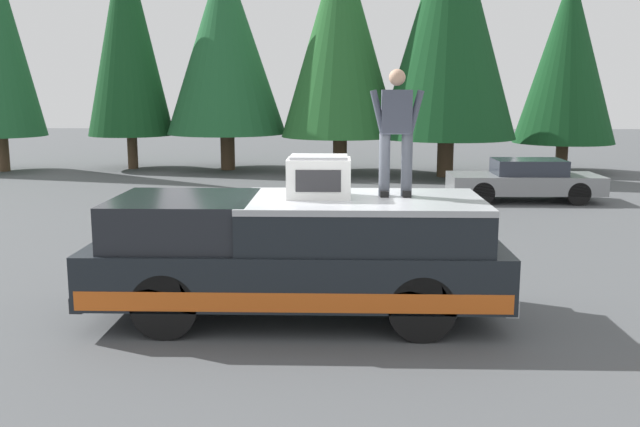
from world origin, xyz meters
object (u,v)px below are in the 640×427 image
object	(u,v)px
person_on_truck_bed	(396,129)
parked_car_grey	(525,180)
pickup_truck	(297,255)
compressor_unit	(319,177)

from	to	relation	value
person_on_truck_bed	parked_car_grey	xyz separation A→B (m)	(9.99, -4.38, -1.97)
pickup_truck	person_on_truck_bed	bearing A→B (deg)	-80.92
compressor_unit	parked_car_grey	world-z (taller)	compressor_unit
compressor_unit	pickup_truck	bearing A→B (deg)	104.33
person_on_truck_bed	parked_car_grey	world-z (taller)	person_on_truck_bed
compressor_unit	person_on_truck_bed	world-z (taller)	person_on_truck_bed
person_on_truck_bed	compressor_unit	bearing A→B (deg)	97.56
pickup_truck	parked_car_grey	world-z (taller)	pickup_truck
pickup_truck	parked_car_grey	bearing A→B (deg)	-29.18
pickup_truck	compressor_unit	xyz separation A→B (m)	(0.07, -0.29, 1.05)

